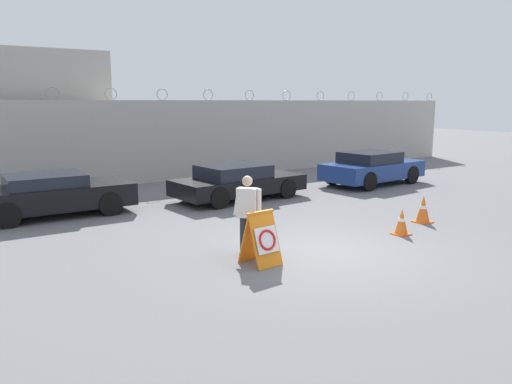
{
  "coord_description": "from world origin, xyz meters",
  "views": [
    {
      "loc": [
        -7.04,
        -7.82,
        3.22
      ],
      "look_at": [
        -0.97,
        1.33,
        1.22
      ],
      "focal_mm": 35.0,
      "sensor_mm": 36.0,
      "label": 1
    }
  ],
  "objects_px": {
    "security_guard": "(247,211)",
    "parked_car_rear_sedan": "(238,182)",
    "barricade_sign": "(262,238)",
    "traffic_cone_mid": "(423,209)",
    "parked_car_far_side": "(372,168)",
    "traffic_cone_near": "(402,222)",
    "parked_car_front_coupe": "(53,194)"
  },
  "relations": [
    {
      "from": "security_guard",
      "to": "parked_car_rear_sedan",
      "type": "bearing_deg",
      "value": -67.75
    },
    {
      "from": "barricade_sign",
      "to": "traffic_cone_mid",
      "type": "xyz_separation_m",
      "value": [
        5.61,
        0.51,
        -0.18
      ]
    },
    {
      "from": "security_guard",
      "to": "barricade_sign",
      "type": "bearing_deg",
      "value": 132.29
    },
    {
      "from": "security_guard",
      "to": "parked_car_far_side",
      "type": "bearing_deg",
      "value": -99.19
    },
    {
      "from": "parked_car_far_side",
      "to": "traffic_cone_mid",
      "type": "bearing_deg",
      "value": -129.17
    },
    {
      "from": "security_guard",
      "to": "traffic_cone_near",
      "type": "height_order",
      "value": "security_guard"
    },
    {
      "from": "security_guard",
      "to": "parked_car_front_coupe",
      "type": "bearing_deg",
      "value": -14.97
    },
    {
      "from": "parked_car_rear_sedan",
      "to": "parked_car_far_side",
      "type": "height_order",
      "value": "parked_car_far_side"
    },
    {
      "from": "barricade_sign",
      "to": "traffic_cone_mid",
      "type": "relative_size",
      "value": 1.49
    },
    {
      "from": "traffic_cone_mid",
      "to": "parked_car_front_coupe",
      "type": "xyz_separation_m",
      "value": [
        -8.14,
        6.36,
        0.27
      ]
    },
    {
      "from": "traffic_cone_mid",
      "to": "parked_car_front_coupe",
      "type": "distance_m",
      "value": 10.33
    },
    {
      "from": "barricade_sign",
      "to": "traffic_cone_near",
      "type": "bearing_deg",
      "value": -5.83
    },
    {
      "from": "parked_car_front_coupe",
      "to": "parked_car_far_side",
      "type": "height_order",
      "value": "parked_car_far_side"
    },
    {
      "from": "traffic_cone_near",
      "to": "traffic_cone_mid",
      "type": "xyz_separation_m",
      "value": [
        1.47,
        0.52,
        0.04
      ]
    },
    {
      "from": "parked_car_rear_sedan",
      "to": "parked_car_far_side",
      "type": "distance_m",
      "value": 6.0
    },
    {
      "from": "security_guard",
      "to": "traffic_cone_mid",
      "type": "xyz_separation_m",
      "value": [
        5.49,
        -0.21,
        -0.58
      ]
    },
    {
      "from": "parked_car_front_coupe",
      "to": "parked_car_far_side",
      "type": "relative_size",
      "value": 0.97
    },
    {
      "from": "traffic_cone_near",
      "to": "parked_car_rear_sedan",
      "type": "bearing_deg",
      "value": 99.43
    },
    {
      "from": "parked_car_front_coupe",
      "to": "parked_car_rear_sedan",
      "type": "height_order",
      "value": "parked_car_front_coupe"
    },
    {
      "from": "traffic_cone_near",
      "to": "parked_car_front_coupe",
      "type": "bearing_deg",
      "value": 134.07
    },
    {
      "from": "security_guard",
      "to": "traffic_cone_mid",
      "type": "relative_size",
      "value": 2.32
    },
    {
      "from": "barricade_sign",
      "to": "parked_car_rear_sedan",
      "type": "xyz_separation_m",
      "value": [
        3.13,
        6.04,
        0.06
      ]
    },
    {
      "from": "parked_car_rear_sedan",
      "to": "barricade_sign",
      "type": "bearing_deg",
      "value": -121.56
    },
    {
      "from": "traffic_cone_near",
      "to": "parked_car_front_coupe",
      "type": "xyz_separation_m",
      "value": [
        -6.66,
        6.88,
        0.31
      ]
    },
    {
      "from": "traffic_cone_near",
      "to": "parked_car_front_coupe",
      "type": "relative_size",
      "value": 0.15
    },
    {
      "from": "barricade_sign",
      "to": "traffic_cone_mid",
      "type": "distance_m",
      "value": 5.63
    },
    {
      "from": "barricade_sign",
      "to": "parked_car_rear_sedan",
      "type": "relative_size",
      "value": 0.24
    },
    {
      "from": "parked_car_front_coupe",
      "to": "security_guard",
      "type": "bearing_deg",
      "value": -66.3
    },
    {
      "from": "traffic_cone_mid",
      "to": "parked_car_rear_sedan",
      "type": "height_order",
      "value": "parked_car_rear_sedan"
    },
    {
      "from": "traffic_cone_near",
      "to": "parked_car_rear_sedan",
      "type": "xyz_separation_m",
      "value": [
        -1.0,
        6.05,
        0.28
      ]
    },
    {
      "from": "parked_car_far_side",
      "to": "parked_car_rear_sedan",
      "type": "bearing_deg",
      "value": 171.76
    },
    {
      "from": "barricade_sign",
      "to": "security_guard",
      "type": "relative_size",
      "value": 0.64
    }
  ]
}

